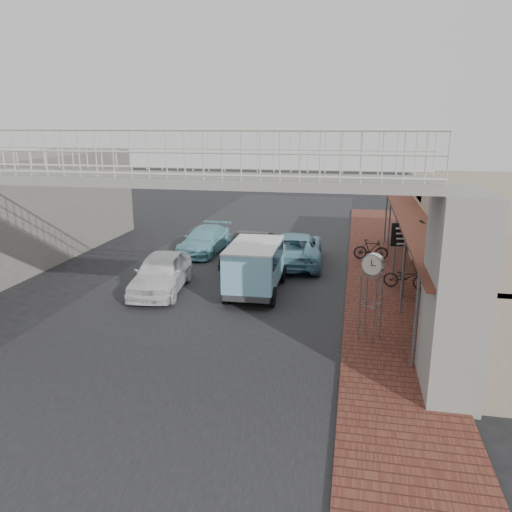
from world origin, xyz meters
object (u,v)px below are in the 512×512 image
at_px(angkot_curb, 295,248).
at_px(motorcycle_far, 371,249).
at_px(street_clock, 373,269).
at_px(dark_sedan, 250,249).
at_px(white_hatchback, 161,272).
at_px(angkot_van, 256,261).
at_px(motorcycle_near, 406,277).
at_px(arrow_sign, 426,235).
at_px(angkot_far, 205,240).

bearing_deg(angkot_curb, motorcycle_far, -166.48).
height_order(angkot_curb, motorcycle_far, angkot_curb).
xyz_separation_m(angkot_curb, street_clock, (3.28, -8.43, 1.59)).
bearing_deg(motorcycle_far, dark_sedan, 107.10).
xyz_separation_m(white_hatchback, dark_sedan, (2.63, 4.53, -0.05)).
distance_m(angkot_van, motorcycle_near, 6.05).
bearing_deg(dark_sedan, angkot_curb, 20.28).
bearing_deg(motorcycle_near, arrow_sign, -141.50).
height_order(angkot_curb, street_clock, street_clock).
height_order(white_hatchback, angkot_far, white_hatchback).
bearing_deg(street_clock, angkot_van, 162.13).
bearing_deg(motorcycle_near, angkot_van, 114.52).
xyz_separation_m(angkot_curb, motorcycle_far, (3.55, 1.12, -0.16)).
distance_m(angkot_far, motorcycle_near, 10.60).
height_order(angkot_far, motorcycle_far, angkot_far).
distance_m(dark_sedan, angkot_far, 3.28).
distance_m(dark_sedan, motorcycle_near, 7.38).
distance_m(street_clock, arrow_sign, 4.84).
bearing_deg(arrow_sign, angkot_far, 138.50).
relative_size(dark_sedan, motorcycle_far, 2.68).
height_order(white_hatchback, motorcycle_far, white_hatchback).
relative_size(white_hatchback, angkot_van, 1.07).
distance_m(white_hatchback, angkot_far, 6.32).
height_order(white_hatchback, arrow_sign, arrow_sign).
bearing_deg(motorcycle_near, white_hatchback, 111.58).
relative_size(motorcycle_near, street_clock, 0.64).
bearing_deg(motorcycle_near, angkot_curb, 67.04).
relative_size(angkot_far, motorcycle_far, 2.76).
xyz_separation_m(angkot_far, arrow_sign, (10.15, -5.29, 1.83)).
xyz_separation_m(angkot_far, street_clock, (8.13, -9.67, 1.69)).
distance_m(white_hatchback, street_clock, 8.83).
bearing_deg(arrow_sign, motorcycle_far, 94.77).
bearing_deg(white_hatchback, dark_sedan, 53.40).
distance_m(angkot_curb, street_clock, 9.18).
distance_m(angkot_far, angkot_van, 7.05).
bearing_deg(arrow_sign, motorcycle_near, 104.46).
height_order(white_hatchback, street_clock, street_clock).
height_order(angkot_van, motorcycle_far, angkot_van).
distance_m(angkot_curb, arrow_sign, 6.89).
distance_m(dark_sedan, motorcycle_far, 5.89).
bearing_deg(angkot_far, street_clock, -46.97).
bearing_deg(angkot_curb, motorcycle_near, 143.06).
relative_size(angkot_van, arrow_sign, 1.43).
bearing_deg(white_hatchback, angkot_far, 84.60).
distance_m(dark_sedan, arrow_sign, 8.38).
relative_size(dark_sedan, street_clock, 1.62).
xyz_separation_m(dark_sedan, angkot_far, (-2.75, 1.79, -0.07)).
distance_m(dark_sedan, street_clock, 9.68).
xyz_separation_m(street_clock, arrow_sign, (2.03, 4.39, 0.14)).
relative_size(angkot_curb, angkot_far, 1.20).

